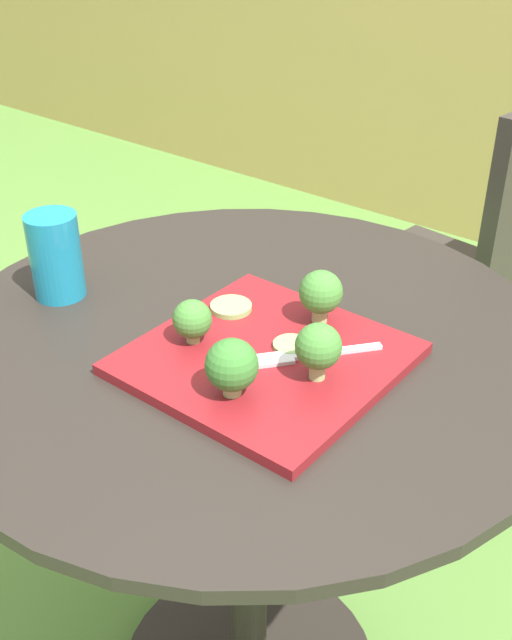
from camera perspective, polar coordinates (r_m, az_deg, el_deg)
patio_table at (r=1.16m, az=-0.61°, el=-13.42°), size 0.80×0.80×0.73m
patio_chair at (r=1.64m, az=16.56°, el=3.92°), size 0.49×0.49×0.90m
salad_plate at (r=0.91m, az=0.76°, el=-2.90°), size 0.29×0.29×0.01m
drinking_glass at (r=1.07m, az=-14.77°, el=4.37°), size 0.07×0.07×0.12m
fork at (r=0.90m, az=3.85°, el=-2.65°), size 0.11×0.13×0.00m
broccoli_floret_0 at (r=0.85m, az=4.70°, el=-2.06°), size 0.05×0.05×0.07m
broccoli_floret_1 at (r=0.91m, az=-4.81°, el=0.03°), size 0.05×0.05×0.06m
broccoli_floret_2 at (r=0.95m, az=4.89°, el=2.04°), size 0.06×0.06×0.07m
broccoli_floret_3 at (r=0.82m, az=-1.84°, el=-3.44°), size 0.06×0.06×0.07m
cucumber_slice_0 at (r=0.99m, az=-1.89°, el=0.98°), size 0.05×0.05×0.01m
cucumber_slice_1 at (r=0.92m, az=2.67°, el=-1.90°), size 0.04×0.04×0.01m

